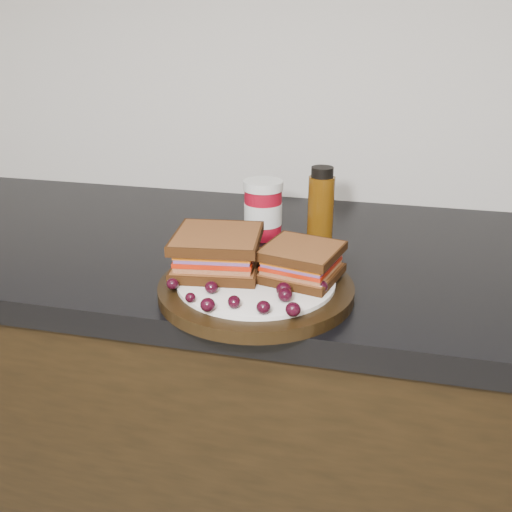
{
  "coord_description": "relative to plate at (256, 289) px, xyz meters",
  "views": [
    {
      "loc": [
        0.38,
        0.79,
        1.27
      ],
      "look_at": [
        0.2,
        1.5,
        0.96
      ],
      "focal_mm": 40.0,
      "sensor_mm": 36.0,
      "label": 1
    }
  ],
  "objects": [
    {
      "name": "sandwich_left",
      "position": [
        -0.06,
        0.02,
        0.04
      ],
      "size": [
        0.14,
        0.14,
        0.06
      ],
      "primitive_type": null,
      "rotation": [
        0.0,
        0.0,
        0.13
      ],
      "color": "brown",
      "rests_on": "plate"
    },
    {
      "name": "grape_15",
      "position": [
        -0.05,
        0.02,
        0.02
      ],
      "size": [
        0.02,
        0.02,
        0.02
      ],
      "primitive_type": "ellipsoid",
      "color": "black",
      "rests_on": "plate"
    },
    {
      "name": "grape_5",
      "position": [
        -0.01,
        -0.09,
        0.02
      ],
      "size": [
        0.02,
        0.02,
        0.01
      ],
      "primitive_type": "ellipsoid",
      "color": "black",
      "rests_on": "plate"
    },
    {
      "name": "grape_6",
      "position": [
        0.03,
        -0.1,
        0.02
      ],
      "size": [
        0.02,
        0.02,
        0.02
      ],
      "primitive_type": "ellipsoid",
      "color": "black",
      "rests_on": "plate"
    },
    {
      "name": "grape_2",
      "position": [
        -0.07,
        -0.09,
        0.02
      ],
      "size": [
        0.01,
        0.01,
        0.01
      ],
      "primitive_type": "ellipsoid",
      "color": "black",
      "rests_on": "plate"
    },
    {
      "name": "grape_13",
      "position": [
        0.06,
        0.06,
        0.02
      ],
      "size": [
        0.02,
        0.02,
        0.02
      ],
      "primitive_type": "ellipsoid",
      "color": "black",
      "rests_on": "plate"
    },
    {
      "name": "grape_3",
      "position": [
        -0.04,
        -0.11,
        0.02
      ],
      "size": [
        0.02,
        0.02,
        0.02
      ],
      "primitive_type": "ellipsoid",
      "color": "black",
      "rests_on": "plate"
    },
    {
      "name": "plate",
      "position": [
        0.0,
        0.0,
        0.0
      ],
      "size": [
        0.28,
        0.28,
        0.02
      ],
      "primitive_type": "cylinder",
      "color": "black",
      "rests_on": "countertop"
    },
    {
      "name": "sandwich_right",
      "position": [
        0.06,
        0.02,
        0.04
      ],
      "size": [
        0.12,
        0.12,
        0.05
      ],
      "primitive_type": null,
      "rotation": [
        0.0,
        0.0,
        -0.22
      ],
      "color": "brown",
      "rests_on": "plate"
    },
    {
      "name": "grape_4",
      "position": [
        -0.01,
        -0.09,
        0.02
      ],
      "size": [
        0.02,
        0.02,
        0.02
      ],
      "primitive_type": "ellipsoid",
      "color": "black",
      "rests_on": "plate"
    },
    {
      "name": "grape_14",
      "position": [
        -0.07,
        0.05,
        0.02
      ],
      "size": [
        0.02,
        0.02,
        0.02
      ],
      "primitive_type": "ellipsoid",
      "color": "black",
      "rests_on": "plate"
    },
    {
      "name": "grape_18",
      "position": [
        -0.07,
        0.04,
        0.03
      ],
      "size": [
        0.02,
        0.02,
        0.02
      ],
      "primitive_type": "ellipsoid",
      "color": "black",
      "rests_on": "plate"
    },
    {
      "name": "condiment_jar",
      "position": [
        -0.04,
        0.24,
        0.04
      ],
      "size": [
        0.07,
        0.07,
        0.1
      ],
      "primitive_type": "cylinder",
      "rotation": [
        0.0,
        0.0,
        0.04
      ],
      "color": "maroon",
      "rests_on": "countertop"
    },
    {
      "name": "countertop",
      "position": [
        -0.2,
        0.2,
        -0.03
      ],
      "size": [
        3.98,
        0.6,
        0.04
      ],
      "primitive_type": "cube",
      "color": "black",
      "rests_on": "base_cabinets"
    },
    {
      "name": "grape_9",
      "position": [
        0.05,
        -0.04,
        0.02
      ],
      "size": [
        0.02,
        0.02,
        0.02
      ],
      "primitive_type": "ellipsoid",
      "color": "black",
      "rests_on": "plate"
    },
    {
      "name": "base_cabinets",
      "position": [
        -0.2,
        0.2,
        -0.48
      ],
      "size": [
        3.96,
        0.58,
        0.86
      ],
      "primitive_type": "cube",
      "color": "black",
      "rests_on": "ground_plane"
    },
    {
      "name": "grape_16",
      "position": [
        -0.09,
        0.01,
        0.02
      ],
      "size": [
        0.02,
        0.02,
        0.02
      ],
      "primitive_type": "ellipsoid",
      "color": "black",
      "rests_on": "plate"
    },
    {
      "name": "grape_20",
      "position": [
        -0.06,
        0.0,
        0.02
      ],
      "size": [
        0.02,
        0.02,
        0.02
      ],
      "primitive_type": "ellipsoid",
      "color": "black",
      "rests_on": "plate"
    },
    {
      "name": "grape_8",
      "position": [
        0.05,
        -0.06,
        0.02
      ],
      "size": [
        0.02,
        0.02,
        0.02
      ],
      "primitive_type": "ellipsoid",
      "color": "black",
      "rests_on": "plate"
    },
    {
      "name": "grape_12",
      "position": [
        0.08,
        0.02,
        0.02
      ],
      "size": [
        0.02,
        0.02,
        0.02
      ],
      "primitive_type": "ellipsoid",
      "color": "black",
      "rests_on": "plate"
    },
    {
      "name": "grape_1",
      "position": [
        -0.05,
        -0.06,
        0.02
      ],
      "size": [
        0.02,
        0.02,
        0.02
      ],
      "primitive_type": "ellipsoid",
      "color": "black",
      "rests_on": "plate"
    },
    {
      "name": "oil_bottle",
      "position": [
        0.06,
        0.26,
        0.06
      ],
      "size": [
        0.05,
        0.05,
        0.13
      ],
      "primitive_type": "cylinder",
      "rotation": [
        0.0,
        0.0,
        0.09
      ],
      "color": "#543008",
      "rests_on": "countertop"
    },
    {
      "name": "grape_11",
      "position": [
        0.08,
        -0.0,
        0.02
      ],
      "size": [
        0.02,
        0.02,
        0.02
      ],
      "primitive_type": "ellipsoid",
      "color": "black",
      "rests_on": "plate"
    },
    {
      "name": "grape_19",
      "position": [
        -0.06,
        0.03,
        0.02
      ],
      "size": [
        0.02,
        0.02,
        0.02
      ],
      "primitive_type": "ellipsoid",
      "color": "black",
      "rests_on": "plate"
    },
    {
      "name": "grape_0",
      "position": [
        -0.1,
        -0.06,
        0.02
      ],
      "size": [
        0.02,
        0.02,
        0.02
      ],
      "primitive_type": "ellipsoid",
      "color": "black",
      "rests_on": "plate"
    },
    {
      "name": "grape_7",
      "position": [
        0.07,
        -0.09,
        0.02
      ],
      "size": [
        0.02,
        0.02,
        0.02
      ],
      "primitive_type": "ellipsoid",
      "color": "black",
      "rests_on": "plate"
    },
    {
      "name": "grape_10",
      "position": [
        0.1,
        -0.02,
        0.02
      ],
      "size": [
        0.02,
        0.02,
        0.02
      ],
      "primitive_type": "ellipsoid",
      "color": "black",
      "rests_on": "plate"
    },
    {
      "name": "grape_17",
      "position": [
        -0.08,
        -0.01,
        0.02
      ],
      "size": [
        0.02,
        0.02,
        0.02
      ],
      "primitive_type": "ellipsoid",
      "color": "black",
      "rests_on": "plate"
    }
  ]
}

